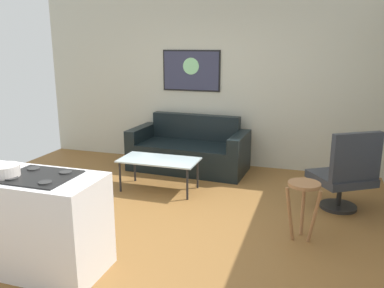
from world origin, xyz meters
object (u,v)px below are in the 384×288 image
at_px(couch, 189,152).
at_px(bar_stool, 304,195).
at_px(armchair, 346,174).
at_px(mixing_bowl, 4,172).
at_px(coffee_table, 159,162).
at_px(wall_painting, 191,71).

height_order(couch, bar_stool, couch).
relative_size(armchair, mixing_bowl, 3.93).
height_order(coffee_table, armchair, armchair).
bearing_deg(couch, coffee_table, -95.44).
distance_m(coffee_table, mixing_bowl, 2.41).
relative_size(couch, armchair, 1.87).
distance_m(couch, coffee_table, 1.06).
distance_m(armchair, wall_painting, 3.07).
relative_size(bar_stool, wall_painting, 0.63).
xyz_separation_m(coffee_table, bar_stool, (1.98, -0.90, 0.08)).
bearing_deg(mixing_bowl, wall_painting, 83.02).
distance_m(coffee_table, armchair, 2.44).
height_order(couch, wall_painting, wall_painting).
xyz_separation_m(bar_stool, wall_painting, (-1.99, 2.40, 1.08)).
bearing_deg(wall_painting, couch, -76.19).
relative_size(mixing_bowl, wall_painting, 0.26).
distance_m(couch, wall_painting, 1.36).
xyz_separation_m(couch, mixing_bowl, (-0.58, -3.35, 0.64)).
relative_size(couch, bar_stool, 3.05).
bearing_deg(coffee_table, armchair, 0.20).
bearing_deg(bar_stool, mixing_bowl, -150.27).
distance_m(bar_stool, wall_painting, 3.30).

